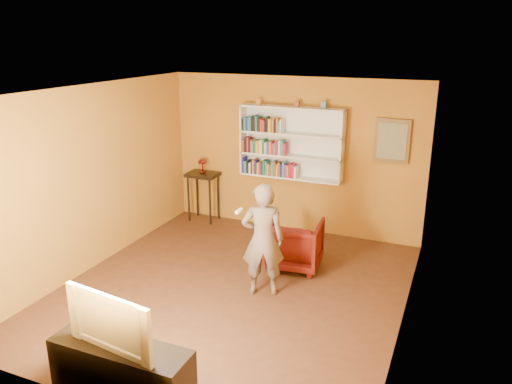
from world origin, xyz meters
TOP-DOWN VIEW (x-y plane):
  - room_shell at (0.00, 0.00)m, footprint 5.30×5.80m
  - bookshelf at (0.00, 2.41)m, footprint 1.80×0.29m
  - books_row_lower at (-0.36, 2.30)m, footprint 1.00×0.19m
  - books_row_middle at (-0.46, 2.30)m, footprint 0.80×0.19m
  - books_row_upper at (-0.50, 2.30)m, footprint 0.72×0.19m
  - ornament_left at (-0.59, 2.35)m, footprint 0.07×0.07m
  - ornament_centre at (0.09, 2.35)m, footprint 0.07×0.07m
  - ornament_right at (0.54, 2.35)m, footprint 0.08×0.08m
  - framed_painting at (1.65, 2.46)m, footprint 0.55×0.05m
  - console_table at (-1.67, 2.25)m, footprint 0.56×0.43m
  - ruby_lustre at (-1.67, 2.25)m, footprint 0.17×0.16m
  - armchair at (0.54, 1.03)m, footprint 0.86×0.88m
  - person at (0.41, 0.10)m, footprint 0.66×0.55m
  - game_remote at (0.24, -0.28)m, footprint 0.04×0.15m
  - tv_cabinet at (-0.12, -2.25)m, footprint 1.44×0.43m
  - television at (-0.12, -2.25)m, footprint 1.03×0.27m

SIDE VIEW (x-z plane):
  - tv_cabinet at x=-0.12m, z-range 0.00..0.51m
  - armchair at x=0.54m, z-range 0.00..0.73m
  - console_table at x=-1.67m, z-range 0.30..1.22m
  - person at x=0.41m, z-range 0.00..1.55m
  - television at x=-0.12m, z-range 0.51..1.10m
  - room_shell at x=0.00m, z-range -0.42..2.46m
  - ruby_lustre at x=-1.67m, z-range 0.98..1.24m
  - books_row_lower at x=-0.36m, z-range 1.00..1.27m
  - game_remote at x=0.24m, z-range 1.27..1.30m
  - books_row_middle at x=-0.46m, z-range 1.38..1.64m
  - bookshelf at x=0.00m, z-range 0.98..2.21m
  - framed_painting at x=1.65m, z-range 1.40..2.10m
  - books_row_upper at x=-0.50m, z-range 1.76..2.02m
  - ornament_left at x=-0.59m, z-range 2.21..2.31m
  - ornament_centre at x=0.09m, z-range 2.21..2.31m
  - ornament_right at x=0.54m, z-range 2.21..2.33m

